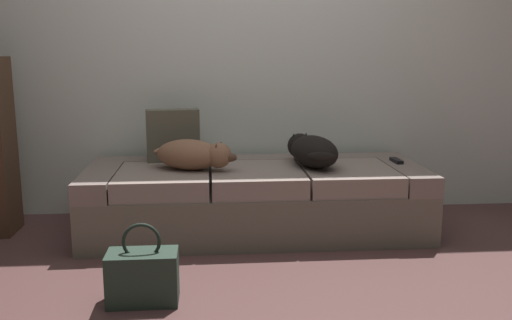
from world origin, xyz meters
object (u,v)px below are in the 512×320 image
(couch, at_px, (255,199))
(dog_tan, at_px, (194,155))
(throw_pillow, at_px, (173,135))
(handbag, at_px, (143,276))
(dog_dark, at_px, (311,150))
(tv_remote, at_px, (396,161))

(couch, relative_size, dog_tan, 3.98)
(throw_pillow, bearing_deg, handbag, -93.56)
(dog_dark, bearing_deg, dog_tan, -176.11)
(dog_tan, bearing_deg, dog_dark, 3.89)
(dog_tan, relative_size, throw_pillow, 1.55)
(dog_dark, bearing_deg, throw_pillow, 164.03)
(throw_pillow, height_order, handbag, throw_pillow)
(dog_tan, relative_size, handbag, 1.40)
(couch, bearing_deg, throw_pillow, 156.63)
(couch, xyz_separation_m, tv_remote, (0.93, 0.05, 0.22))
(couch, xyz_separation_m, dog_tan, (-0.38, -0.07, 0.31))
(throw_pillow, relative_size, handbag, 0.90)
(dog_dark, bearing_deg, tv_remote, 7.31)
(couch, bearing_deg, tv_remote, 3.08)
(couch, xyz_separation_m, handbag, (-0.60, -1.00, -0.08))
(handbag, bearing_deg, dog_tan, 76.75)
(dog_dark, xyz_separation_m, throw_pillow, (-0.87, 0.25, 0.07))
(dog_dark, distance_m, handbag, 1.42)
(dog_tan, xyz_separation_m, throw_pillow, (-0.14, 0.30, 0.08))
(dog_tan, bearing_deg, throw_pillow, 115.37)
(throw_pillow, bearing_deg, couch, -23.37)
(handbag, bearing_deg, tv_remote, 34.58)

